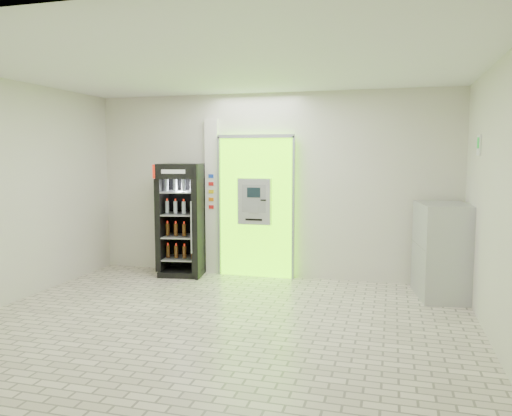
% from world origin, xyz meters
% --- Properties ---
extents(ground, '(6.00, 6.00, 0.00)m').
position_xyz_m(ground, '(0.00, 0.00, 0.00)').
color(ground, beige).
rests_on(ground, ground).
extents(room_shell, '(6.00, 6.00, 6.00)m').
position_xyz_m(room_shell, '(0.00, 0.00, 1.84)').
color(room_shell, beige).
rests_on(room_shell, ground).
extents(atm_assembly, '(1.30, 0.24, 2.33)m').
position_xyz_m(atm_assembly, '(-0.20, 2.41, 1.17)').
color(atm_assembly, '#68FD01').
rests_on(atm_assembly, ground).
extents(pillar, '(0.22, 0.11, 2.60)m').
position_xyz_m(pillar, '(-0.98, 2.45, 1.30)').
color(pillar, silver).
rests_on(pillar, ground).
extents(beverage_cooler, '(0.79, 0.74, 1.86)m').
position_xyz_m(beverage_cooler, '(-1.42, 2.19, 0.89)').
color(beverage_cooler, black).
rests_on(beverage_cooler, ground).
extents(steel_cabinet, '(0.81, 1.08, 1.33)m').
position_xyz_m(steel_cabinet, '(2.66, 1.90, 0.66)').
color(steel_cabinet, '#ACAEB4').
rests_on(steel_cabinet, ground).
extents(exit_sign, '(0.02, 0.22, 0.26)m').
position_xyz_m(exit_sign, '(2.99, 1.40, 2.12)').
color(exit_sign, white).
rests_on(exit_sign, room_shell).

